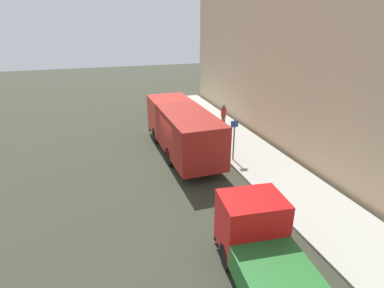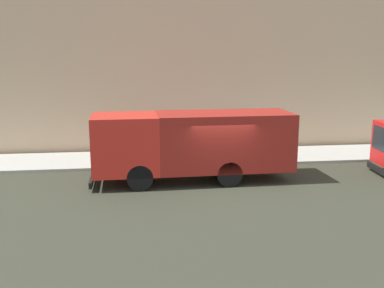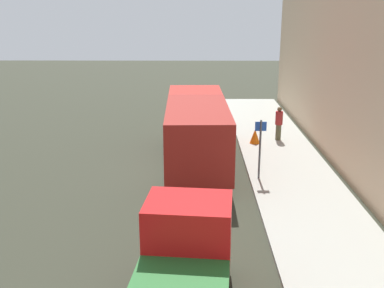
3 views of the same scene
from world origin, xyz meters
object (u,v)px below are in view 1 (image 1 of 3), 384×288
(small_flatbed_truck, at_px, (266,255))
(traffic_cone_orange, at_px, (210,127))
(street_sign_post, at_px, (234,136))
(pedestrian_walking, at_px, (223,115))
(large_utility_truck, at_px, (182,128))

(small_flatbed_truck, bearing_deg, traffic_cone_orange, 81.63)
(small_flatbed_truck, distance_m, street_sign_post, 8.72)
(traffic_cone_orange, bearing_deg, pedestrian_walking, 25.97)
(traffic_cone_orange, bearing_deg, street_sign_post, -95.16)
(traffic_cone_orange, distance_m, street_sign_post, 4.91)
(pedestrian_walking, bearing_deg, street_sign_post, -125.36)
(large_utility_truck, distance_m, pedestrian_walking, 5.41)
(street_sign_post, bearing_deg, pedestrian_walking, 72.64)
(small_flatbed_truck, height_order, traffic_cone_orange, small_flatbed_truck)
(large_utility_truck, height_order, traffic_cone_orange, large_utility_truck)
(street_sign_post, bearing_deg, small_flatbed_truck, -108.56)
(pedestrian_walking, xyz_separation_m, street_sign_post, (-1.68, -5.39, 0.50))
(large_utility_truck, distance_m, small_flatbed_truck, 10.24)
(small_flatbed_truck, height_order, pedestrian_walking, small_flatbed_truck)
(large_utility_truck, xyz_separation_m, street_sign_post, (2.46, -1.96, -0.11))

